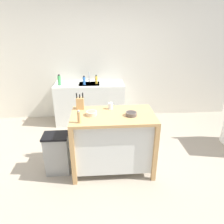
{
  "coord_description": "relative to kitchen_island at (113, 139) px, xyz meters",
  "views": [
    {
      "loc": [
        -0.18,
        -2.5,
        2.09
      ],
      "look_at": [
        0.02,
        0.34,
        0.87
      ],
      "focal_mm": 33.08,
      "sensor_mm": 36.0,
      "label": 1
    }
  ],
  "objects": [
    {
      "name": "bottle_dish_soap",
      "position": [
        -0.48,
        1.63,
        0.47
      ],
      "size": [
        0.06,
        0.06,
        0.19
      ],
      "color": "blue",
      "rests_on": "sink_counter"
    },
    {
      "name": "trash_bin",
      "position": [
        -0.83,
        -0.02,
        -0.19
      ],
      "size": [
        0.36,
        0.28,
        0.63
      ],
      "color": "gray",
      "rests_on": "ground"
    },
    {
      "name": "wall_back",
      "position": [
        -0.02,
        2.08,
        0.79
      ],
      "size": [
        5.99,
        0.1,
        2.6
      ],
      "primitive_type": "cube",
      "color": "beige",
      "rests_on": "ground"
    },
    {
      "name": "pepper_grinder",
      "position": [
        -0.45,
        -0.23,
        0.49
      ],
      "size": [
        0.04,
        0.04,
        0.18
      ],
      "color": "tan",
      "rests_on": "kitchen_island"
    },
    {
      "name": "kitchen_island",
      "position": [
        0.0,
        0.0,
        0.0
      ],
      "size": [
        1.18,
        0.69,
        0.92
      ],
      "color": "tan",
      "rests_on": "ground"
    },
    {
      "name": "sink_counter",
      "position": [
        -0.38,
        1.73,
        -0.06
      ],
      "size": [
        1.49,
        0.6,
        0.89
      ],
      "color": "silver",
      "rests_on": "ground"
    },
    {
      "name": "bottle_spray_cleaner",
      "position": [
        -1.0,
        1.65,
        0.49
      ],
      "size": [
        0.06,
        0.06,
        0.22
      ],
      "color": "green",
      "rests_on": "sink_counter"
    },
    {
      "name": "bottle_hand_soap",
      "position": [
        -0.23,
        1.71,
        0.47
      ],
      "size": [
        0.05,
        0.05,
        0.19
      ],
      "color": "yellow",
      "rests_on": "sink_counter"
    },
    {
      "name": "drinking_cup",
      "position": [
        -0.02,
        0.2,
        0.45
      ],
      "size": [
        0.07,
        0.07,
        0.1
      ],
      "color": "silver",
      "rests_on": "kitchen_island"
    },
    {
      "name": "sink_faucet",
      "position": [
        -0.38,
        1.87,
        0.49
      ],
      "size": [
        0.02,
        0.02,
        0.22
      ],
      "color": "#B7BCC1",
      "rests_on": "sink_counter"
    },
    {
      "name": "bowl_ceramic_small",
      "position": [
        0.25,
        -0.06,
        0.43
      ],
      "size": [
        0.16,
        0.16,
        0.05
      ],
      "color": "#564C47",
      "rests_on": "kitchen_island"
    },
    {
      "name": "ground_plane",
      "position": [
        -0.02,
        -0.14,
        -0.51
      ],
      "size": [
        6.99,
        6.99,
        0.0
      ],
      "primitive_type": "plane",
      "color": "gray",
      "rests_on": "ground"
    },
    {
      "name": "knife_block",
      "position": [
        -0.47,
        0.24,
        0.49
      ],
      "size": [
        0.11,
        0.09,
        0.25
      ],
      "color": "tan",
      "rests_on": "kitchen_island"
    },
    {
      "name": "bowl_ceramic_wide",
      "position": [
        -0.3,
        -0.01,
        0.43
      ],
      "size": [
        0.15,
        0.15,
        0.06
      ],
      "color": "beige",
      "rests_on": "kitchen_island"
    }
  ]
}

